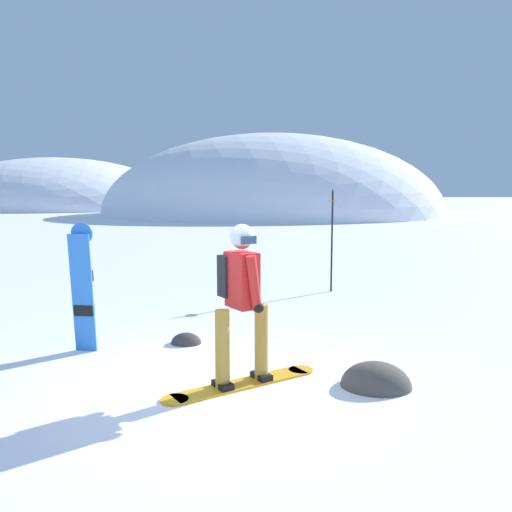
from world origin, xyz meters
TOP-DOWN VIEW (x-y plane):
  - ground_plane at (0.00, 0.00)m, footprint 300.00×300.00m
  - ridge_peak_main at (-2.94, 38.54)m, footprint 28.07×25.26m
  - ridge_peak_far at (-27.95, 50.21)m, footprint 27.98×25.18m
  - snowboarder_main at (0.36, 0.20)m, footprint 1.48×1.28m
  - spare_snowboard at (-1.80, 1.07)m, footprint 0.28×0.14m
  - piste_marker_near at (1.41, 5.48)m, footprint 0.20×0.20m
  - rock_dark at (1.78, 0.32)m, footprint 0.74×0.63m
  - rock_mid at (-0.60, 1.58)m, footprint 0.41×0.35m

SIDE VIEW (x-z plane):
  - ground_plane at x=0.00m, z-range 0.00..0.00m
  - ridge_peak_main at x=-2.94m, z-range -6.64..6.64m
  - ridge_peak_far at x=-27.95m, z-range -5.61..5.61m
  - rock_dark at x=1.78m, z-range -0.26..0.26m
  - rock_mid at x=-0.60m, z-range -0.14..0.14m
  - spare_snowboard at x=-1.80m, z-range 0.01..1.67m
  - snowboarder_main at x=0.36m, z-range 0.06..1.78m
  - piste_marker_near at x=1.41m, z-range 0.14..2.24m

